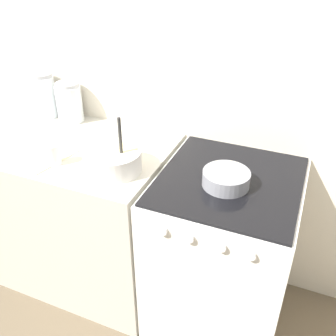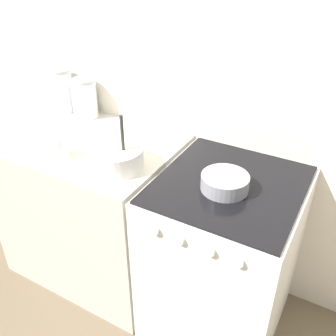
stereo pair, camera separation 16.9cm
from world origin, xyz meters
TOP-DOWN VIEW (x-y plane):
  - wall_back at (0.00, 0.72)m, footprint 4.95×0.05m
  - countertop_cabinet at (-0.49, 0.35)m, footprint 0.98×0.70m
  - stove at (0.34, 0.35)m, footprint 0.66×0.72m
  - mixing_bowl at (-0.18, 0.22)m, footprint 0.27×0.27m
  - baking_pan at (0.34, 0.29)m, footprint 0.21×0.21m
  - storage_jar_left at (-0.87, 0.61)m, footprint 0.14×0.14m
  - storage_jar_middle at (-0.69, 0.61)m, footprint 0.15×0.15m
  - tin_can at (-0.48, 0.15)m, footprint 0.07×0.07m
  - recipe_page at (-0.54, 0.18)m, footprint 0.21×0.30m

SIDE VIEW (x-z plane):
  - stove at x=0.34m, z-range 0.00..0.91m
  - countertop_cabinet at x=-0.49m, z-range 0.00..0.91m
  - recipe_page at x=-0.54m, z-range 0.91..0.92m
  - baking_pan at x=0.34m, z-range 0.91..0.99m
  - tin_can at x=-0.48m, z-range 0.91..1.02m
  - mixing_bowl at x=-0.18m, z-range 0.83..1.11m
  - storage_jar_middle at x=-0.69m, z-range 0.90..1.13m
  - storage_jar_left at x=-0.87m, z-range 0.89..1.16m
  - wall_back at x=0.00m, z-range 0.00..2.40m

